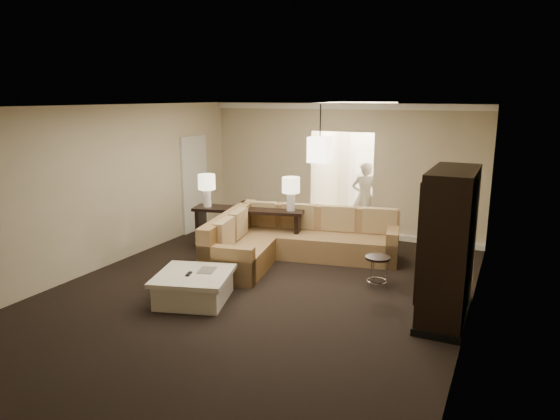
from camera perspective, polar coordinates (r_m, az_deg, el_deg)
The scene contains 18 objects.
ground at distance 7.63m, azimuth -3.12°, elevation -9.78°, with size 8.00×8.00×0.00m, color black.
wall_back at distance 10.83m, azimuth 7.01°, elevation 4.63°, with size 6.00×0.04×2.80m, color beige.
wall_left at distance 9.02m, azimuth -20.22°, elevation 2.27°, with size 0.04×8.00×2.80m, color beige.
wall_right at distance 6.37m, azimuth 21.15°, elevation -1.98°, with size 0.04×8.00×2.80m, color beige.
ceiling at distance 7.04m, azimuth -3.41°, elevation 11.74°, with size 6.00×8.00×0.02m, color white.
crown_molding at distance 10.67m, azimuth 7.12°, elevation 11.67°, with size 6.00×0.10×0.12m, color white.
baseboard at distance 11.05m, azimuth 6.74°, elevation -2.30°, with size 6.00×0.10×0.12m, color white.
side_door at distance 11.16m, azimuth -9.71°, elevation 2.96°, with size 0.05×0.90×2.10m, color silver.
foyer at distance 12.11m, azimuth 9.04°, elevation 4.96°, with size 1.44×2.02×2.80m.
sectional_sofa at distance 9.11m, azimuth 1.24°, elevation -3.50°, with size 3.21×2.90×0.92m.
coffee_table at distance 7.49m, azimuth -9.80°, elevation -8.62°, with size 1.31×1.31×0.44m.
console_table at distance 9.68m, azimuth -3.61°, elevation -1.77°, with size 2.20×0.97×0.83m.
armoire at distance 6.92m, azimuth 18.62°, elevation -4.28°, with size 0.61×1.42×2.04m.
drink_table at distance 8.02m, azimuth 11.07°, elevation -6.20°, with size 0.39×0.39×0.49m.
table_lamp_left at distance 9.77m, azimuth -8.37°, elevation 2.82°, with size 0.33×0.33×0.64m.
table_lamp_right at distance 9.32m, azimuth 1.25°, elevation 2.48°, with size 0.33×0.33×0.64m.
pendant_light at distance 9.55m, azimuth 4.57°, elevation 6.92°, with size 0.38×0.38×1.09m.
person at distance 11.07m, azimuth 9.64°, elevation 1.92°, with size 0.63×0.42×1.73m, color beige.
Camera 1 is at (3.40, -6.17, 2.94)m, focal length 32.00 mm.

